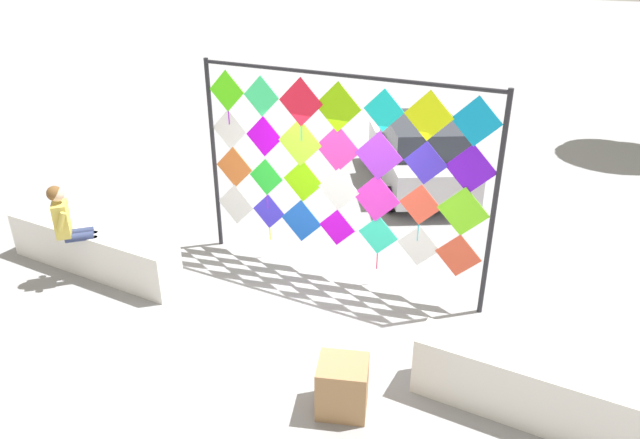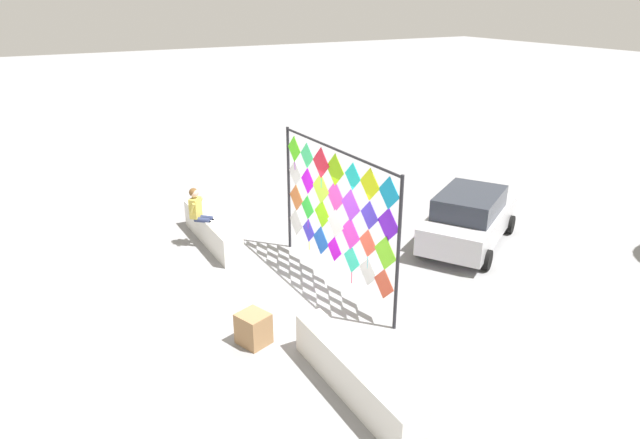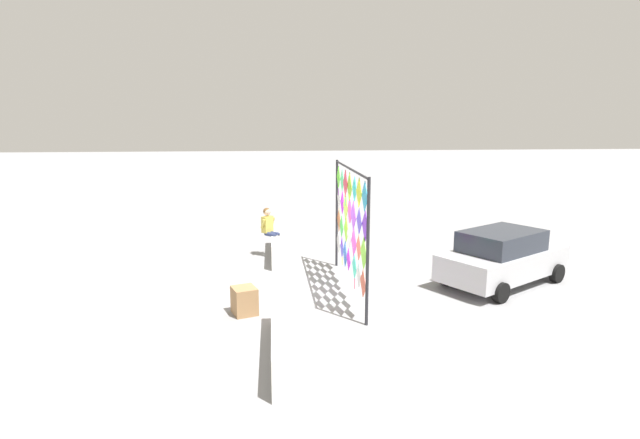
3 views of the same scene
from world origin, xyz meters
name	(u,v)px [view 2 (image 2 of 3)]	position (x,y,z in m)	size (l,w,h in m)	color
ground	(290,295)	(0.00, 0.00, 0.00)	(120.00, 120.00, 0.00)	gray
plaza_ledge_left	(212,230)	(-3.50, -0.54, 0.36)	(3.22, 0.50, 0.73)	silver
plaza_ledge_right	(354,376)	(3.50, -0.54, 0.36)	(3.22, 0.50, 0.73)	silver
kite_display_rack	(336,205)	(-0.05, 1.19, 1.88)	(4.57, 0.14, 3.18)	#232328
seated_vendor	(200,212)	(-3.50, -0.83, 0.94)	(0.74, 0.74, 1.58)	navy
parked_car	(469,218)	(-0.18, 5.32, 0.75)	(3.36, 4.07, 1.47)	#B7B7BC
cardboard_box_large	(253,329)	(1.31, -1.40, 0.31)	(0.55, 0.50, 0.62)	#9E754C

